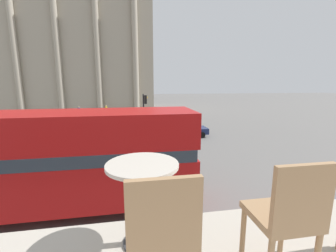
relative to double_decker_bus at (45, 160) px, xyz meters
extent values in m
cylinder|color=black|center=(4.22, 1.22, -1.74)|extent=(1.01, 0.22, 1.01)
cylinder|color=black|center=(4.22, -1.22, -1.74)|extent=(1.01, 0.22, 1.01)
cube|color=#B71414|center=(0.00, 0.00, -0.86)|extent=(11.23, 2.45, 1.75)
cube|color=#2D3842|center=(0.00, 0.00, 0.24)|extent=(11.01, 2.47, 0.45)
cube|color=#B71414|center=(0.00, 0.00, 1.12)|extent=(11.23, 2.45, 1.31)
cylinder|color=#2D2D30|center=(3.23, -6.88, 1.46)|extent=(0.36, 0.36, 0.02)
cylinder|color=#2D2D30|center=(3.23, -6.88, 1.81)|extent=(0.07, 0.07, 0.68)
cylinder|color=beige|center=(3.23, -6.88, 2.16)|extent=(0.60, 0.60, 0.03)
cylinder|color=#A87F56|center=(3.14, -7.24, 1.67)|extent=(0.04, 0.04, 0.44)
cylinder|color=#A87F56|center=(3.48, -7.24, 1.67)|extent=(0.04, 0.04, 0.44)
cube|color=#A87F56|center=(3.31, -7.41, 1.91)|extent=(0.40, 0.40, 0.05)
cube|color=#A87F56|center=(3.31, -7.59, 2.15)|extent=(0.40, 0.04, 0.42)
cylinder|color=#A87F56|center=(3.99, -7.19, 1.67)|extent=(0.04, 0.04, 0.44)
cylinder|color=#A87F56|center=(4.33, -7.19, 1.67)|extent=(0.04, 0.04, 0.44)
cube|color=#A87F56|center=(4.16, -7.36, 1.91)|extent=(0.40, 0.40, 0.05)
cube|color=#A87F56|center=(4.16, -7.54, 2.15)|extent=(0.40, 0.04, 0.42)
cube|color=#A39984|center=(-7.06, 36.52, 9.32)|extent=(28.58, 15.56, 23.13)
cylinder|color=#A39984|center=(-12.78, 28.30, 7.59)|extent=(0.90, 0.90, 19.66)
cylinder|color=#A39984|center=(-7.06, 28.30, 7.59)|extent=(0.90, 0.90, 19.66)
cylinder|color=#A39984|center=(-1.35, 28.30, 7.59)|extent=(0.90, 0.90, 19.66)
cylinder|color=#A39984|center=(4.37, 28.30, 7.59)|extent=(0.90, 0.90, 19.66)
cylinder|color=black|center=(5.29, 2.92, -0.33)|extent=(0.12, 0.12, 3.82)
cube|color=black|center=(5.47, 2.92, 1.12)|extent=(0.20, 0.24, 0.70)
sphere|color=red|center=(5.58, 2.92, 1.27)|extent=(0.14, 0.14, 0.14)
cylinder|color=black|center=(4.30, 9.82, -0.16)|extent=(0.12, 0.12, 4.17)
cube|color=black|center=(4.48, 9.82, 1.47)|extent=(0.20, 0.24, 0.70)
sphere|color=gold|center=(4.59, 9.82, 1.62)|extent=(0.14, 0.14, 0.14)
cylinder|color=black|center=(9.71, 12.53, -1.94)|extent=(0.60, 0.18, 0.60)
cylinder|color=black|center=(9.71, 10.78, -1.94)|extent=(0.60, 0.18, 0.60)
cylinder|color=black|center=(6.91, 12.53, -1.94)|extent=(0.60, 0.18, 0.60)
cylinder|color=black|center=(6.91, 10.78, -1.94)|extent=(0.60, 0.18, 0.60)
cube|color=#19234C|center=(8.31, 11.66, -1.67)|extent=(4.20, 1.75, 0.55)
cube|color=#2D3842|center=(8.11, 11.66, -1.14)|extent=(1.89, 1.61, 0.50)
cylinder|color=black|center=(6.44, 14.74, -1.94)|extent=(0.60, 0.18, 0.60)
cylinder|color=black|center=(6.44, 12.99, -1.94)|extent=(0.60, 0.18, 0.60)
cylinder|color=black|center=(3.64, 14.74, -1.94)|extent=(0.60, 0.18, 0.60)
cylinder|color=black|center=(3.64, 12.99, -1.94)|extent=(0.60, 0.18, 0.60)
cube|color=maroon|center=(5.04, 13.87, -1.67)|extent=(4.20, 1.75, 0.55)
cube|color=#2D3842|center=(4.84, 13.87, -1.14)|extent=(1.89, 1.61, 0.50)
cylinder|color=#282B33|center=(-4.92, 19.55, -1.80)|extent=(0.14, 0.14, 0.88)
cylinder|color=#282B33|center=(-4.74, 19.55, -1.80)|extent=(0.14, 0.14, 0.88)
cylinder|color=#606638|center=(-4.83, 19.55, -1.01)|extent=(0.32, 0.32, 0.70)
sphere|color=tan|center=(-4.83, 19.55, -0.55)|extent=(0.24, 0.24, 0.24)
cylinder|color=#282B33|center=(-4.13, 25.46, -1.83)|extent=(0.14, 0.14, 0.83)
cylinder|color=#282B33|center=(-3.95, 25.46, -1.83)|extent=(0.14, 0.14, 0.83)
cylinder|color=#284799|center=(-4.04, 25.46, -1.08)|extent=(0.32, 0.32, 0.66)
sphere|color=tan|center=(-4.04, 25.46, -0.64)|extent=(0.23, 0.23, 0.23)
cylinder|color=#282B33|center=(-0.44, 26.91, -1.83)|extent=(0.14, 0.14, 0.82)
cylinder|color=#282B33|center=(-0.26, 26.91, -1.83)|extent=(0.14, 0.14, 0.82)
cylinder|color=yellow|center=(-0.35, 26.91, -1.09)|extent=(0.32, 0.32, 0.65)
sphere|color=tan|center=(-0.35, 26.91, -0.66)|extent=(0.22, 0.22, 0.22)
cylinder|color=#282B33|center=(-3.41, 15.05, -1.81)|extent=(0.14, 0.14, 0.87)
cylinder|color=#282B33|center=(-3.23, 15.05, -1.81)|extent=(0.14, 0.14, 0.87)
cylinder|color=slate|center=(-3.32, 15.05, -1.03)|extent=(0.32, 0.32, 0.69)
sphere|color=tan|center=(-3.32, 15.05, -0.57)|extent=(0.24, 0.24, 0.24)
camera|label=1|loc=(3.14, -8.63, 2.83)|focal=24.00mm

